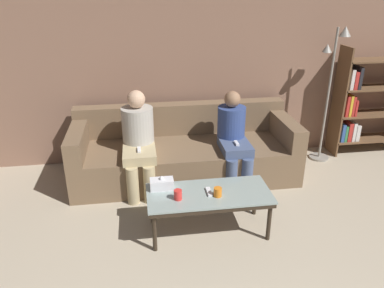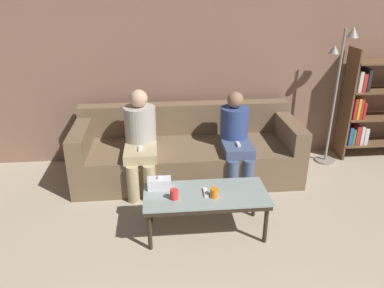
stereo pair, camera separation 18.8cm
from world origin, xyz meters
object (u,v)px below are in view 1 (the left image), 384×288
object	(u,v)px
cup_near_left	(218,192)
game_remote	(209,192)
couch	(184,152)
standing_lamp	(331,81)
coffee_table	(209,197)
cup_near_right	(178,195)
tissue_box	(162,184)
seated_person_mid_left	(233,136)
seated_person_left_end	(138,138)
bookshelf	(363,104)

from	to	relation	value
cup_near_left	game_remote	size ratio (longest dim) A/B	0.57
couch	standing_lamp	size ratio (longest dim) A/B	1.52
couch	coffee_table	size ratio (longest dim) A/B	2.30
game_remote	standing_lamp	bearing A→B (deg)	37.24
cup_near_right	tissue_box	xyz separation A→B (m)	(-0.13, 0.21, 0.00)
coffee_table	couch	bearing A→B (deg)	93.57
tissue_box	seated_person_mid_left	distance (m)	1.23
couch	cup_near_right	distance (m)	1.29
seated_person_mid_left	cup_near_left	bearing A→B (deg)	-111.27
cup_near_right	seated_person_left_end	world-z (taller)	seated_person_left_end
seated_person_left_end	tissue_box	bearing A→B (deg)	-76.96
standing_lamp	seated_person_mid_left	world-z (taller)	standing_lamp
game_remote	bookshelf	bearing A→B (deg)	32.28
coffee_table	cup_near_left	xyz separation A→B (m)	(0.07, -0.07, 0.09)
cup_near_right	standing_lamp	distance (m)	2.64
cup_near_right	bookshelf	xyz separation A→B (m)	(2.71, 1.60, 0.22)
tissue_box	game_remote	distance (m)	0.45
cup_near_right	game_remote	size ratio (longest dim) A/B	0.62
coffee_table	tissue_box	distance (m)	0.46
cup_near_right	game_remote	world-z (taller)	cup_near_right
couch	seated_person_mid_left	bearing A→B (deg)	-22.12
coffee_table	game_remote	size ratio (longest dim) A/B	7.68
couch	cup_near_left	xyz separation A→B (m)	(0.14, -1.27, 0.17)
standing_lamp	seated_person_left_end	bearing A→B (deg)	-170.60
cup_near_left	game_remote	world-z (taller)	cup_near_left
couch	seated_person_left_end	distance (m)	0.66
tissue_box	standing_lamp	bearing A→B (deg)	29.03
tissue_box	cup_near_right	bearing A→B (deg)	-58.19
cup_near_right	standing_lamp	size ratio (longest dim) A/B	0.05
couch	cup_near_right	bearing A→B (deg)	-100.00
tissue_box	game_remote	bearing A→B (deg)	-17.89
coffee_table	bookshelf	size ratio (longest dim) A/B	0.78
coffee_table	bookshelf	xyz separation A→B (m)	(2.42, 1.53, 0.31)
cup_near_right	standing_lamp	world-z (taller)	standing_lamp
bookshelf	seated_person_left_end	world-z (taller)	bookshelf
couch	cup_near_right	xyz separation A→B (m)	(-0.22, -1.26, 0.17)
seated_person_left_end	cup_near_left	bearing A→B (deg)	-56.84
bookshelf	seated_person_left_end	distance (m)	3.09
cup_near_right	standing_lamp	xyz separation A→B (m)	(2.12, 1.46, 0.59)
cup_near_left	standing_lamp	bearing A→B (deg)	39.68
cup_near_right	seated_person_mid_left	size ratio (longest dim) A/B	0.09
tissue_box	standing_lamp	size ratio (longest dim) A/B	0.13
game_remote	bookshelf	size ratio (longest dim) A/B	0.10
bookshelf	standing_lamp	xyz separation A→B (m)	(-0.59, -0.14, 0.37)
seated_person_left_end	seated_person_mid_left	bearing A→B (deg)	-0.49
seated_person_mid_left	couch	bearing A→B (deg)	157.88
couch	cup_near_left	bearing A→B (deg)	-83.65
standing_lamp	coffee_table	bearing A→B (deg)	-142.76
game_remote	couch	bearing A→B (deg)	93.57
bookshelf	cup_near_left	bearing A→B (deg)	-145.78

